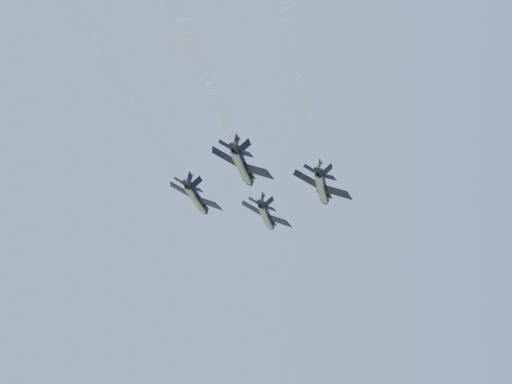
{
  "coord_description": "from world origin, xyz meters",
  "views": [
    {
      "loc": [
        -2.79,
        -110.13,
        62.03
      ],
      "look_at": [
        -3.85,
        1.67,
        101.4
      ],
      "focal_mm": 45.0,
      "sensor_mm": 36.0,
      "label": 1
    }
  ],
  "objects_px": {
    "jet_left": "(197,199)",
    "jet_right": "(323,188)",
    "jet_lead": "(267,216)",
    "jet_slot": "(243,166)"
  },
  "relations": [
    {
      "from": "jet_lead",
      "to": "jet_right",
      "type": "bearing_deg",
      "value": -48.76
    },
    {
      "from": "jet_left",
      "to": "jet_right",
      "type": "relative_size",
      "value": 1.0
    },
    {
      "from": "jet_right",
      "to": "jet_slot",
      "type": "bearing_deg",
      "value": -131.93
    },
    {
      "from": "jet_lead",
      "to": "jet_left",
      "type": "xyz_separation_m",
      "value": [
        -13.06,
        -11.13,
        0.0
      ]
    },
    {
      "from": "jet_lead",
      "to": "jet_left",
      "type": "bearing_deg",
      "value": -128.17
    },
    {
      "from": "jet_left",
      "to": "jet_right",
      "type": "distance_m",
      "value": 23.51
    },
    {
      "from": "jet_left",
      "to": "jet_slot",
      "type": "distance_m",
      "value": 18.43
    },
    {
      "from": "jet_lead",
      "to": "jet_slot",
      "type": "relative_size",
      "value": 1.0
    },
    {
      "from": "jet_lead",
      "to": "jet_slot",
      "type": "bearing_deg",
      "value": -87.08
    },
    {
      "from": "jet_right",
      "to": "jet_slot",
      "type": "distance_m",
      "value": 17.17
    }
  ]
}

